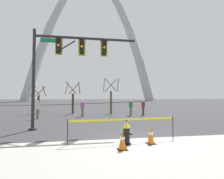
{
  "coord_description": "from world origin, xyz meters",
  "views": [
    {
      "loc": [
        -2.15,
        -7.54,
        1.95
      ],
      "look_at": [
        -0.15,
        5.0,
        2.5
      ],
      "focal_mm": 26.36,
      "sensor_mm": 36.0,
      "label": 1
    }
  ],
  "objects_px": {
    "traffic_cone_by_hydrant": "(122,140)",
    "pedestrian_near_trees": "(143,107)",
    "traffic_signal_gantry": "(64,59)",
    "pedestrian_walking_right": "(37,110)",
    "monument_arch": "(91,46)",
    "pedestrian_walking_left": "(131,108)",
    "pedestrian_standing_center": "(83,108)",
    "fire_hydrant": "(127,133)",
    "traffic_cone_mid_sidewalk": "(151,135)"
  },
  "relations": [
    {
      "from": "traffic_cone_by_hydrant",
      "to": "pedestrian_near_trees",
      "type": "bearing_deg",
      "value": 66.47
    },
    {
      "from": "traffic_signal_gantry",
      "to": "pedestrian_walking_right",
      "type": "distance_m",
      "value": 6.61
    },
    {
      "from": "monument_arch",
      "to": "traffic_cone_by_hydrant",
      "type": "bearing_deg",
      "value": -90.71
    },
    {
      "from": "pedestrian_walking_left",
      "to": "pedestrian_standing_center",
      "type": "relative_size",
      "value": 1.0
    },
    {
      "from": "fire_hydrant",
      "to": "traffic_cone_mid_sidewalk",
      "type": "bearing_deg",
      "value": -4.2
    },
    {
      "from": "traffic_cone_by_hydrant",
      "to": "traffic_cone_mid_sidewalk",
      "type": "distance_m",
      "value": 1.44
    },
    {
      "from": "pedestrian_standing_center",
      "to": "monument_arch",
      "type": "bearing_deg",
      "value": 87.45
    },
    {
      "from": "traffic_cone_by_hydrant",
      "to": "pedestrian_standing_center",
      "type": "distance_m",
      "value": 10.49
    },
    {
      "from": "traffic_cone_mid_sidewalk",
      "to": "pedestrian_near_trees",
      "type": "relative_size",
      "value": 0.46
    },
    {
      "from": "traffic_signal_gantry",
      "to": "monument_arch",
      "type": "distance_m",
      "value": 64.48
    },
    {
      "from": "traffic_signal_gantry",
      "to": "pedestrian_standing_center",
      "type": "bearing_deg",
      "value": 80.46
    },
    {
      "from": "traffic_cone_mid_sidewalk",
      "to": "monument_arch",
      "type": "relative_size",
      "value": 0.01
    },
    {
      "from": "traffic_cone_by_hydrant",
      "to": "pedestrian_walking_left",
      "type": "height_order",
      "value": "pedestrian_walking_left"
    },
    {
      "from": "pedestrian_standing_center",
      "to": "pedestrian_walking_left",
      "type": "bearing_deg",
      "value": 2.62
    },
    {
      "from": "pedestrian_walking_left",
      "to": "pedestrian_near_trees",
      "type": "xyz_separation_m",
      "value": [
        1.4,
        0.16,
        0.0
      ]
    },
    {
      "from": "fire_hydrant",
      "to": "monument_arch",
      "type": "relative_size",
      "value": 0.02
    },
    {
      "from": "fire_hydrant",
      "to": "traffic_cone_mid_sidewalk",
      "type": "height_order",
      "value": "fire_hydrant"
    },
    {
      "from": "monument_arch",
      "to": "pedestrian_standing_center",
      "type": "bearing_deg",
      "value": -92.55
    },
    {
      "from": "fire_hydrant",
      "to": "traffic_signal_gantry",
      "type": "height_order",
      "value": "traffic_signal_gantry"
    },
    {
      "from": "traffic_cone_by_hydrant",
      "to": "traffic_signal_gantry",
      "type": "xyz_separation_m",
      "value": [
        -2.66,
        4.33,
        3.91
      ]
    },
    {
      "from": "traffic_cone_mid_sidewalk",
      "to": "pedestrian_walking_left",
      "type": "relative_size",
      "value": 0.46
    },
    {
      "from": "fire_hydrant",
      "to": "traffic_cone_by_hydrant",
      "type": "xyz_separation_m",
      "value": [
        -0.32,
        -0.63,
        -0.11
      ]
    },
    {
      "from": "monument_arch",
      "to": "pedestrian_standing_center",
      "type": "height_order",
      "value": "monument_arch"
    },
    {
      "from": "pedestrian_standing_center",
      "to": "pedestrian_walking_right",
      "type": "distance_m",
      "value": 4.0
    },
    {
      "from": "fire_hydrant",
      "to": "pedestrian_walking_left",
      "type": "xyz_separation_m",
      "value": [
        2.95,
        9.94,
        0.35
      ]
    },
    {
      "from": "traffic_cone_mid_sidewalk",
      "to": "pedestrian_walking_right",
      "type": "bearing_deg",
      "value": 128.19
    },
    {
      "from": "traffic_cone_mid_sidewalk",
      "to": "fire_hydrant",
      "type": "bearing_deg",
      "value": 175.8
    },
    {
      "from": "pedestrian_standing_center",
      "to": "traffic_cone_mid_sidewalk",
      "type": "bearing_deg",
      "value": -73.13
    },
    {
      "from": "traffic_signal_gantry",
      "to": "pedestrian_walking_right",
      "type": "bearing_deg",
      "value": 120.07
    },
    {
      "from": "traffic_cone_mid_sidewalk",
      "to": "pedestrian_standing_center",
      "type": "relative_size",
      "value": 0.46
    },
    {
      "from": "fire_hydrant",
      "to": "traffic_cone_mid_sidewalk",
      "type": "distance_m",
      "value": 1.02
    },
    {
      "from": "traffic_cone_by_hydrant",
      "to": "monument_arch",
      "type": "distance_m",
      "value": 69.76
    },
    {
      "from": "traffic_cone_by_hydrant",
      "to": "traffic_cone_mid_sidewalk",
      "type": "bearing_deg",
      "value": 22.68
    },
    {
      "from": "traffic_cone_by_hydrant",
      "to": "pedestrian_walking_left",
      "type": "relative_size",
      "value": 0.46
    },
    {
      "from": "monument_arch",
      "to": "pedestrian_walking_left",
      "type": "height_order",
      "value": "monument_arch"
    },
    {
      "from": "pedestrian_walking_right",
      "to": "pedestrian_near_trees",
      "type": "xyz_separation_m",
      "value": [
        10.15,
        1.52,
        0.0
      ]
    },
    {
      "from": "traffic_cone_by_hydrant",
      "to": "traffic_signal_gantry",
      "type": "bearing_deg",
      "value": 121.54
    },
    {
      "from": "pedestrian_walking_right",
      "to": "traffic_cone_mid_sidewalk",
      "type": "bearing_deg",
      "value": -51.81
    },
    {
      "from": "traffic_cone_mid_sidewalk",
      "to": "pedestrian_walking_right",
      "type": "xyz_separation_m",
      "value": [
        -6.81,
        8.65,
        0.46
      ]
    },
    {
      "from": "traffic_cone_mid_sidewalk",
      "to": "pedestrian_near_trees",
      "type": "bearing_deg",
      "value": 71.8
    },
    {
      "from": "pedestrian_near_trees",
      "to": "monument_arch",
      "type": "bearing_deg",
      "value": 94.03
    },
    {
      "from": "traffic_cone_by_hydrant",
      "to": "monument_arch",
      "type": "height_order",
      "value": "monument_arch"
    },
    {
      "from": "pedestrian_walking_left",
      "to": "pedestrian_walking_right",
      "type": "distance_m",
      "value": 8.86
    },
    {
      "from": "traffic_cone_mid_sidewalk",
      "to": "traffic_signal_gantry",
      "type": "xyz_separation_m",
      "value": [
        -3.98,
        3.77,
        3.91
      ]
    },
    {
      "from": "traffic_signal_gantry",
      "to": "traffic_cone_mid_sidewalk",
      "type": "bearing_deg",
      "value": -43.46
    },
    {
      "from": "traffic_signal_gantry",
      "to": "pedestrian_walking_right",
      "type": "xyz_separation_m",
      "value": [
        -2.83,
        4.88,
        -3.45
      ]
    },
    {
      "from": "traffic_cone_by_hydrant",
      "to": "pedestrian_standing_center",
      "type": "height_order",
      "value": "pedestrian_standing_center"
    },
    {
      "from": "fire_hydrant",
      "to": "pedestrian_standing_center",
      "type": "relative_size",
      "value": 0.62
    },
    {
      "from": "traffic_cone_by_hydrant",
      "to": "monument_arch",
      "type": "relative_size",
      "value": 0.01
    },
    {
      "from": "fire_hydrant",
      "to": "pedestrian_walking_left",
      "type": "bearing_deg",
      "value": 73.46
    }
  ]
}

